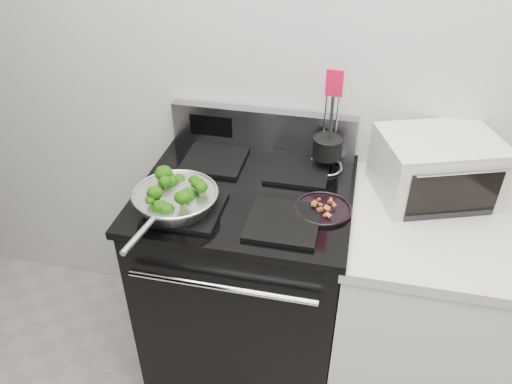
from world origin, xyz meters
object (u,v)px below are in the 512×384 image
(gas_range, at_px, (247,279))
(utensil_holder, at_px, (327,153))
(toaster_oven, at_px, (436,167))
(bacon_plate, at_px, (323,206))
(skillet, at_px, (175,199))

(gas_range, height_order, utensil_holder, utensil_holder)
(gas_range, relative_size, toaster_oven, 2.32)
(bacon_plate, xyz_separation_m, utensil_holder, (-0.02, 0.28, 0.06))
(bacon_plate, height_order, utensil_holder, utensil_holder)
(gas_range, bearing_deg, bacon_plate, -13.77)
(skillet, xyz_separation_m, utensil_holder, (0.48, 0.39, 0.02))
(gas_range, xyz_separation_m, bacon_plate, (0.29, -0.07, 0.48))
(skillet, bearing_deg, gas_range, 50.08)
(bacon_plate, distance_m, toaster_oven, 0.45)
(gas_range, height_order, toaster_oven, toaster_oven)
(skillet, xyz_separation_m, toaster_oven, (0.88, 0.35, 0.04))
(skillet, distance_m, utensil_holder, 0.62)
(bacon_plate, relative_size, toaster_oven, 0.41)
(gas_range, relative_size, bacon_plate, 5.65)
(gas_range, distance_m, toaster_oven, 0.88)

